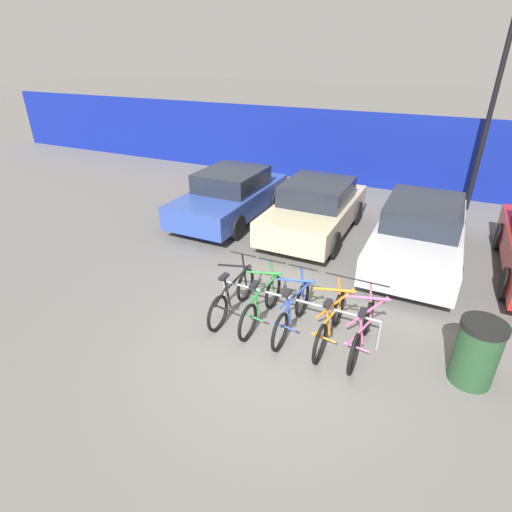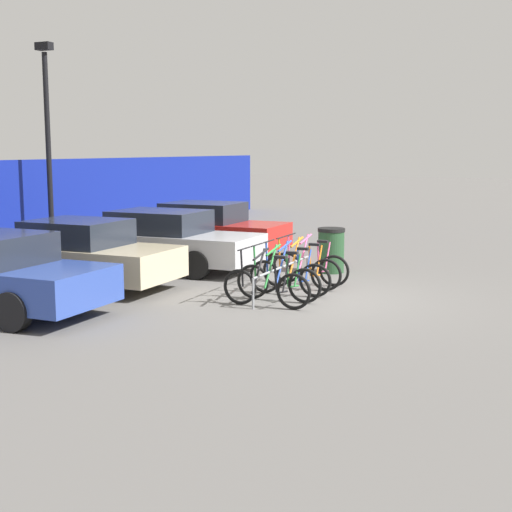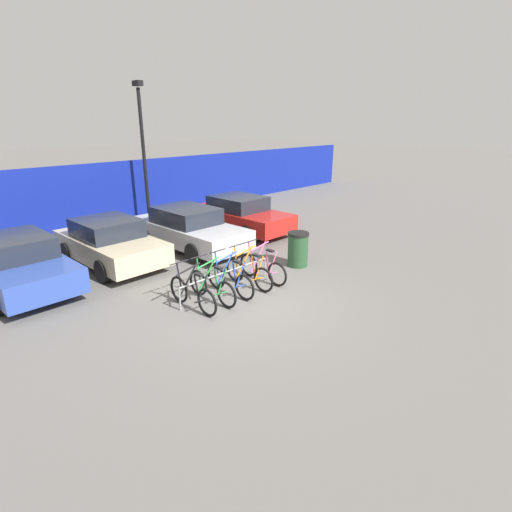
{
  "view_description": "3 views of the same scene",
  "coord_description": "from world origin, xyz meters",
  "px_view_note": "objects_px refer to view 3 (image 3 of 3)",
  "views": [
    {
      "loc": [
        1.99,
        -4.81,
        4.39
      ],
      "look_at": [
        -1.0,
        1.35,
        0.84
      ],
      "focal_mm": 28.0,
      "sensor_mm": 36.0,
      "label": 1
    },
    {
      "loc": [
        -12.69,
        -4.37,
        2.83
      ],
      "look_at": [
        -1.09,
        0.73,
        0.92
      ],
      "focal_mm": 50.0,
      "sensor_mm": 36.0,
      "label": 2
    },
    {
      "loc": [
        -6.13,
        -6.34,
        4.18
      ],
      "look_at": [
        1.33,
        0.81,
        0.64
      ],
      "focal_mm": 28.0,
      "sensor_mm": 36.0,
      "label": 3
    }
  ],
  "objects_px": {
    "bicycle_black": "(192,294)",
    "bicycle_green": "(212,287)",
    "bike_rack": "(226,275)",
    "car_silver": "(188,228)",
    "trash_bin": "(298,249)",
    "bicycle_orange": "(249,273)",
    "bicycle_pink": "(262,268)",
    "bicycle_blue": "(230,280)",
    "car_red": "(240,215)",
    "car_beige": "(110,243)",
    "car_blue": "(18,263)",
    "lamp_post": "(143,146)"
  },
  "relations": [
    {
      "from": "bicycle_black",
      "to": "bicycle_green",
      "type": "relative_size",
      "value": 1.0
    },
    {
      "from": "bike_rack",
      "to": "car_silver",
      "type": "relative_size",
      "value": 0.64
    },
    {
      "from": "trash_bin",
      "to": "bicycle_orange",
      "type": "bearing_deg",
      "value": -178.45
    },
    {
      "from": "bike_rack",
      "to": "bicycle_pink",
      "type": "height_order",
      "value": "bicycle_pink"
    },
    {
      "from": "bike_rack",
      "to": "bicycle_blue",
      "type": "bearing_deg",
      "value": -96.35
    },
    {
      "from": "bike_rack",
      "to": "car_red",
      "type": "relative_size",
      "value": 0.68
    },
    {
      "from": "car_red",
      "to": "trash_bin",
      "type": "relative_size",
      "value": 4.15
    },
    {
      "from": "bicycle_black",
      "to": "car_beige",
      "type": "xyz_separation_m",
      "value": [
        0.17,
        4.2,
        0.31
      ]
    },
    {
      "from": "bicycle_orange",
      "to": "car_blue",
      "type": "distance_m",
      "value": 5.92
    },
    {
      "from": "bicycle_orange",
      "to": "car_silver",
      "type": "height_order",
      "value": "car_silver"
    },
    {
      "from": "bicycle_orange",
      "to": "bicycle_green",
      "type": "bearing_deg",
      "value": 176.75
    },
    {
      "from": "bicycle_pink",
      "to": "car_blue",
      "type": "relative_size",
      "value": 0.41
    },
    {
      "from": "bicycle_pink",
      "to": "lamp_post",
      "type": "xyz_separation_m",
      "value": [
        1.46,
        7.97,
        2.77
      ]
    },
    {
      "from": "bicycle_pink",
      "to": "bicycle_black",
      "type": "bearing_deg",
      "value": 178.5
    },
    {
      "from": "bicycle_blue",
      "to": "bicycle_pink",
      "type": "height_order",
      "value": "same"
    },
    {
      "from": "car_beige",
      "to": "car_silver",
      "type": "bearing_deg",
      "value": -8.02
    },
    {
      "from": "bicycle_black",
      "to": "car_silver",
      "type": "distance_m",
      "value": 4.75
    },
    {
      "from": "bicycle_orange",
      "to": "trash_bin",
      "type": "relative_size",
      "value": 1.66
    },
    {
      "from": "car_silver",
      "to": "car_red",
      "type": "height_order",
      "value": "same"
    },
    {
      "from": "bicycle_black",
      "to": "car_red",
      "type": "bearing_deg",
      "value": 37.51
    },
    {
      "from": "bike_rack",
      "to": "bicycle_black",
      "type": "distance_m",
      "value": 1.2
    },
    {
      "from": "bicycle_green",
      "to": "bicycle_black",
      "type": "bearing_deg",
      "value": 179.34
    },
    {
      "from": "bicycle_blue",
      "to": "lamp_post",
      "type": "relative_size",
      "value": 0.31
    },
    {
      "from": "bike_rack",
      "to": "car_beige",
      "type": "xyz_separation_m",
      "value": [
        -1.02,
        4.05,
        0.22
      ]
    },
    {
      "from": "bicycle_orange",
      "to": "bicycle_pink",
      "type": "relative_size",
      "value": 1.0
    },
    {
      "from": "bicycle_black",
      "to": "car_blue",
      "type": "bearing_deg",
      "value": 120.09
    },
    {
      "from": "bicycle_orange",
      "to": "lamp_post",
      "type": "distance_m",
      "value": 8.67
    },
    {
      "from": "bike_rack",
      "to": "car_red",
      "type": "height_order",
      "value": "car_red"
    },
    {
      "from": "bike_rack",
      "to": "bicycle_green",
      "type": "xyz_separation_m",
      "value": [
        -0.6,
        -0.15,
        -0.1
      ]
    },
    {
      "from": "bike_rack",
      "to": "car_blue",
      "type": "height_order",
      "value": "car_blue"
    },
    {
      "from": "bicycle_orange",
      "to": "car_beige",
      "type": "height_order",
      "value": "car_beige"
    },
    {
      "from": "bicycle_blue",
      "to": "bicycle_orange",
      "type": "distance_m",
      "value": 0.67
    },
    {
      "from": "lamp_post",
      "to": "bicycle_black",
      "type": "bearing_deg",
      "value": -115.66
    },
    {
      "from": "lamp_post",
      "to": "bicycle_blue",
      "type": "bearing_deg",
      "value": -108.46
    },
    {
      "from": "lamp_post",
      "to": "car_blue",
      "type": "bearing_deg",
      "value": -148.41
    },
    {
      "from": "bicycle_black",
      "to": "trash_bin",
      "type": "relative_size",
      "value": 1.66
    },
    {
      "from": "bicycle_black",
      "to": "trash_bin",
      "type": "xyz_separation_m",
      "value": [
        3.98,
        0.06,
        0.14
      ]
    },
    {
      "from": "bicycle_green",
      "to": "car_beige",
      "type": "xyz_separation_m",
      "value": [
        -0.42,
        4.2,
        0.31
      ]
    },
    {
      "from": "car_beige",
      "to": "bicycle_green",
      "type": "bearing_deg",
      "value": -84.34
    },
    {
      "from": "bicycle_pink",
      "to": "car_blue",
      "type": "distance_m",
      "value": 6.31
    },
    {
      "from": "bicycle_black",
      "to": "bicycle_orange",
      "type": "height_order",
      "value": "same"
    },
    {
      "from": "bicycle_pink",
      "to": "bike_rack",
      "type": "bearing_deg",
      "value": 171.35
    },
    {
      "from": "bicycle_black",
      "to": "bicycle_pink",
      "type": "bearing_deg",
      "value": 0.73
    },
    {
      "from": "bicycle_black",
      "to": "bike_rack",
      "type": "bearing_deg",
      "value": 7.88
    },
    {
      "from": "car_beige",
      "to": "bike_rack",
      "type": "bearing_deg",
      "value": -75.88
    },
    {
      "from": "bicycle_blue",
      "to": "trash_bin",
      "type": "bearing_deg",
      "value": 2.69
    },
    {
      "from": "bicycle_green",
      "to": "car_blue",
      "type": "bearing_deg",
      "value": 124.41
    },
    {
      "from": "bicycle_blue",
      "to": "car_red",
      "type": "height_order",
      "value": "car_red"
    },
    {
      "from": "bicycle_green",
      "to": "car_blue",
      "type": "distance_m",
      "value": 5.11
    },
    {
      "from": "bicycle_black",
      "to": "trash_bin",
      "type": "bearing_deg",
      "value": 1.56
    }
  ]
}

